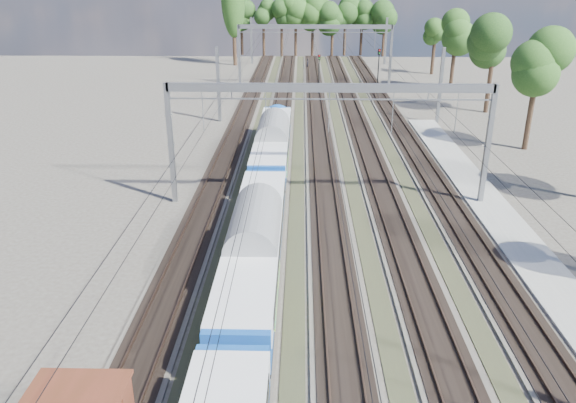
{
  "coord_description": "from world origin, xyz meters",
  "views": [
    {
      "loc": [
        -1.98,
        -9.3,
        16.14
      ],
      "look_at": [
        -2.76,
        23.35,
        2.8
      ],
      "focal_mm": 35.0,
      "sensor_mm": 36.0,
      "label": 1
    }
  ],
  "objects_px": {
    "signal_near": "(319,70)",
    "signal_far": "(378,66)",
    "worker": "(308,63)",
    "emu_train": "(254,240)"
  },
  "relations": [
    {
      "from": "emu_train",
      "to": "worker",
      "type": "bearing_deg",
      "value": 87.3
    },
    {
      "from": "emu_train",
      "to": "signal_far",
      "type": "xyz_separation_m",
      "value": [
        13.27,
        52.19,
        1.55
      ]
    },
    {
      "from": "worker",
      "to": "signal_far",
      "type": "relative_size",
      "value": 0.26
    },
    {
      "from": "emu_train",
      "to": "signal_far",
      "type": "height_order",
      "value": "signal_far"
    },
    {
      "from": "signal_near",
      "to": "signal_far",
      "type": "distance_m",
      "value": 8.32
    },
    {
      "from": "worker",
      "to": "signal_far",
      "type": "bearing_deg",
      "value": -134.79
    },
    {
      "from": "emu_train",
      "to": "worker",
      "type": "xyz_separation_m",
      "value": [
        3.61,
        76.51,
        -1.69
      ]
    },
    {
      "from": "worker",
      "to": "signal_far",
      "type": "xyz_separation_m",
      "value": [
        9.66,
        -24.31,
        3.23
      ]
    },
    {
      "from": "signal_near",
      "to": "worker",
      "type": "bearing_deg",
      "value": 105.81
    },
    {
      "from": "emu_train",
      "to": "signal_near",
      "type": "bearing_deg",
      "value": 84.55
    }
  ]
}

